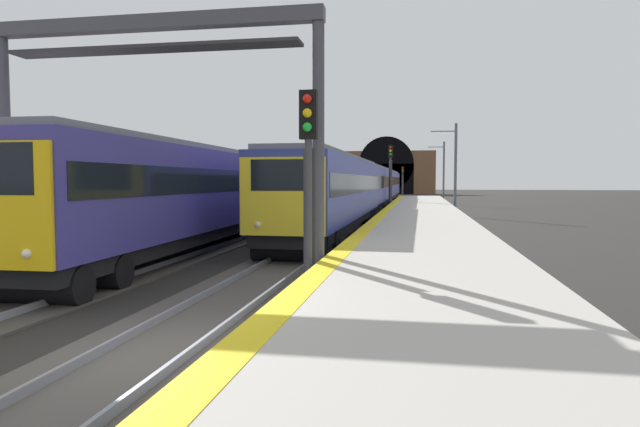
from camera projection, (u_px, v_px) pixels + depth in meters
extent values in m
plane|color=#282623|center=(147.00, 358.00, 8.62)|extent=(320.00, 320.00, 0.00)
cube|color=#ADA89E|center=(428.00, 340.00, 7.82)|extent=(112.00, 4.55, 1.04)
cube|color=yellow|center=(290.00, 299.00, 8.15)|extent=(112.00, 0.50, 0.01)
cube|color=#4C4742|center=(147.00, 357.00, 8.62)|extent=(160.00, 3.11, 0.06)
cube|color=gray|center=(105.00, 348.00, 8.74)|extent=(160.00, 0.07, 0.15)
cube|color=gray|center=(190.00, 353.00, 8.49)|extent=(160.00, 0.07, 0.15)
cube|color=navy|center=(333.00, 188.00, 27.38)|extent=(20.40, 3.02, 2.76)
cube|color=black|center=(333.00, 184.00, 27.37)|extent=(19.58, 3.04, 0.83)
cube|color=slate|center=(333.00, 158.00, 27.29)|extent=(19.78, 2.58, 0.20)
cube|color=black|center=(333.00, 219.00, 27.48)|extent=(19.99, 2.67, 0.54)
cylinder|color=black|center=(291.00, 248.00, 18.66)|extent=(1.00, 2.67, 0.99)
cylinder|color=black|center=(303.00, 242.00, 20.43)|extent=(1.00, 2.67, 0.99)
cylinder|color=black|center=(351.00, 217.00, 34.57)|extent=(1.00, 2.67, 0.99)
cylinder|color=black|center=(355.00, 215.00, 36.34)|extent=(1.00, 2.67, 0.99)
cube|color=yellow|center=(282.00, 197.00, 17.35)|extent=(0.14, 2.78, 2.50)
cube|color=black|center=(282.00, 175.00, 17.26)|extent=(0.05, 2.03, 0.99)
sphere|color=#F2EACC|center=(307.00, 225.00, 17.20)|extent=(0.20, 0.20, 0.20)
sphere|color=#F2EACC|center=(258.00, 225.00, 17.49)|extent=(0.20, 0.20, 0.20)
cube|color=navy|center=(370.00, 185.00, 48.00)|extent=(20.40, 3.02, 2.76)
cube|color=black|center=(370.00, 182.00, 47.99)|extent=(19.58, 3.04, 0.96)
cube|color=slate|center=(370.00, 168.00, 47.91)|extent=(19.78, 2.58, 0.20)
cube|color=black|center=(370.00, 203.00, 48.10)|extent=(19.99, 2.67, 0.54)
cylinder|color=black|center=(358.00, 212.00, 39.56)|extent=(1.00, 2.67, 0.99)
cylinder|color=black|center=(361.00, 211.00, 41.33)|extent=(1.00, 2.67, 0.99)
cylinder|color=black|center=(376.00, 203.00, 54.92)|extent=(1.00, 2.67, 0.99)
cylinder|color=black|center=(378.00, 203.00, 56.68)|extent=(1.00, 2.67, 0.99)
cube|color=navy|center=(384.00, 183.00, 68.62)|extent=(20.40, 3.02, 2.76)
cube|color=black|center=(384.00, 181.00, 68.61)|extent=(19.58, 3.04, 0.93)
cube|color=slate|center=(384.00, 172.00, 68.53)|extent=(19.78, 2.58, 0.20)
cube|color=black|center=(384.00, 196.00, 68.72)|extent=(19.99, 2.67, 0.54)
cylinder|color=black|center=(379.00, 201.00, 59.89)|extent=(1.00, 2.67, 0.99)
cylinder|color=black|center=(380.00, 201.00, 61.66)|extent=(1.00, 2.67, 0.99)
cylinder|color=black|center=(388.00, 197.00, 75.82)|extent=(1.00, 2.67, 0.99)
cylinder|color=black|center=(389.00, 197.00, 77.59)|extent=(1.00, 2.67, 0.99)
cube|color=navy|center=(179.00, 190.00, 20.26)|extent=(18.48, 3.19, 2.94)
cube|color=black|center=(178.00, 181.00, 20.24)|extent=(17.75, 3.20, 0.84)
cube|color=slate|center=(178.00, 147.00, 20.17)|extent=(17.92, 2.77, 0.20)
cube|color=black|center=(179.00, 235.00, 20.36)|extent=(18.11, 2.85, 0.51)
cylinder|color=black|center=(33.00, 284.00, 12.36)|extent=(0.99, 2.55, 0.92)
cylinder|color=black|center=(80.00, 271.00, 14.13)|extent=(0.99, 2.55, 0.92)
cylinder|color=black|center=(232.00, 228.00, 26.63)|extent=(0.99, 2.55, 0.92)
cylinder|color=black|center=(243.00, 225.00, 28.41)|extent=(0.99, 2.55, 0.92)
sphere|color=#F2EACC|center=(27.00, 254.00, 11.03)|extent=(0.20, 0.20, 0.20)
cube|color=navy|center=(293.00, 185.00, 38.82)|extent=(18.48, 3.19, 2.94)
cube|color=black|center=(293.00, 182.00, 38.80)|extent=(17.75, 3.20, 0.92)
cube|color=slate|center=(293.00, 163.00, 38.72)|extent=(17.92, 2.77, 0.20)
cube|color=black|center=(293.00, 209.00, 38.92)|extent=(18.11, 2.85, 0.51)
cylinder|color=black|center=(264.00, 222.00, 30.78)|extent=(0.99, 2.55, 0.92)
cylinder|color=black|center=(271.00, 220.00, 32.55)|extent=(0.99, 2.55, 0.92)
cylinder|color=black|center=(309.00, 209.00, 45.32)|extent=(0.99, 2.55, 0.92)
cylinder|color=black|center=(313.00, 208.00, 47.10)|extent=(0.99, 2.55, 0.92)
cube|color=navy|center=(334.00, 184.00, 57.37)|extent=(18.48, 3.19, 2.94)
cube|color=black|center=(334.00, 179.00, 57.35)|extent=(17.75, 3.20, 1.00)
cube|color=slate|center=(334.00, 169.00, 57.28)|extent=(17.92, 2.77, 0.20)
cube|color=black|center=(334.00, 199.00, 57.47)|extent=(18.11, 2.85, 0.51)
cylinder|color=black|center=(322.00, 206.00, 49.38)|extent=(0.99, 2.55, 0.92)
cylinder|color=black|center=(325.00, 205.00, 51.15)|extent=(0.99, 2.55, 0.92)
cylinder|color=black|center=(341.00, 200.00, 63.84)|extent=(0.99, 2.55, 0.92)
cylinder|color=black|center=(342.00, 200.00, 65.61)|extent=(0.99, 2.55, 0.92)
cube|color=black|center=(293.00, 155.00, 38.69)|extent=(1.34, 1.68, 0.90)
cylinder|color=#38383D|center=(309.00, 224.00, 11.97)|extent=(0.16, 0.16, 3.69)
cube|color=black|center=(308.00, 115.00, 11.82)|extent=(0.20, 0.38, 1.05)
cube|color=#38383D|center=(310.00, 224.00, 12.11)|extent=(0.04, 0.28, 3.32)
sphere|color=red|center=(307.00, 99.00, 11.68)|extent=(0.20, 0.20, 0.20)
sphere|color=yellow|center=(307.00, 113.00, 11.70)|extent=(0.20, 0.20, 0.20)
sphere|color=green|center=(307.00, 127.00, 11.71)|extent=(0.20, 0.20, 0.20)
cylinder|color=#38383D|center=(390.00, 185.00, 46.82)|extent=(0.16, 0.16, 4.76)
cube|color=black|center=(391.00, 151.00, 46.64)|extent=(0.20, 0.38, 1.05)
cube|color=#38383D|center=(390.00, 185.00, 46.95)|extent=(0.04, 0.28, 4.28)
sphere|color=red|center=(391.00, 147.00, 46.49)|extent=(0.20, 0.20, 0.20)
sphere|color=yellow|center=(390.00, 151.00, 46.51)|extent=(0.20, 0.20, 0.20)
sphere|color=green|center=(390.00, 154.00, 46.53)|extent=(0.20, 0.20, 0.20)
cylinder|color=#38383D|center=(403.00, 186.00, 83.52)|extent=(0.16, 0.16, 3.85)
cube|color=black|center=(403.00, 170.00, 83.37)|extent=(0.20, 0.38, 1.05)
cube|color=#38383D|center=(403.00, 186.00, 83.66)|extent=(0.04, 0.28, 3.47)
sphere|color=red|center=(403.00, 168.00, 83.22)|extent=(0.20, 0.20, 0.20)
sphere|color=yellow|center=(403.00, 170.00, 83.24)|extent=(0.20, 0.20, 0.20)
sphere|color=green|center=(403.00, 172.00, 83.26)|extent=(0.20, 0.20, 0.20)
cylinder|color=#3F3F47|center=(6.00, 164.00, 14.30)|extent=(0.28, 0.28, 6.47)
cylinder|color=#3F3F47|center=(318.00, 162.00, 12.84)|extent=(0.28, 0.28, 6.47)
cube|color=#3F3F47|center=(151.00, 23.00, 13.36)|extent=(0.36, 8.57, 0.35)
cube|color=#2D2D33|center=(152.00, 49.00, 13.40)|extent=(0.70, 7.46, 0.08)
cube|color=brown|center=(387.00, 172.00, 112.61)|extent=(2.55, 19.79, 8.80)
cube|color=black|center=(386.00, 179.00, 111.39)|extent=(0.12, 11.08, 6.16)
cylinder|color=black|center=(386.00, 164.00, 111.20)|extent=(0.12, 11.08, 11.08)
cylinder|color=#595B60|center=(444.00, 173.00, 62.45)|extent=(0.22, 0.22, 7.19)
cylinder|color=#595B60|center=(436.00, 147.00, 62.43)|extent=(0.08, 1.79, 0.08)
cylinder|color=#595B60|center=(455.00, 170.00, 42.67)|extent=(0.22, 0.22, 7.22)
cylinder|color=#595B60|center=(443.00, 131.00, 42.66)|extent=(0.08, 1.94, 0.08)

